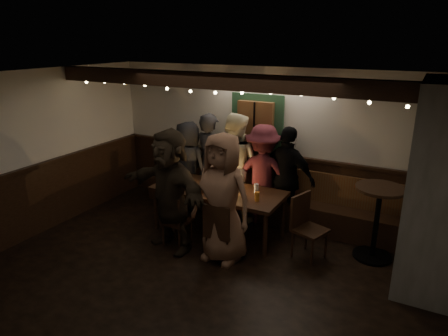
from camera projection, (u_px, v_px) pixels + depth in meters
The scene contains 13 objects.
room at pixel (310, 185), 5.61m from camera, with size 6.02×5.01×2.62m.
dining_table at pixel (218, 193), 6.36m from camera, with size 2.10×0.90×0.91m.
chair_near_left at pixel (173, 218), 5.98m from camera, with size 0.39×0.39×0.84m.
chair_near_right at pixel (219, 229), 5.57m from camera, with size 0.41×0.41×0.89m.
chair_end at pixel (305, 222), 5.71m from camera, with size 0.54×0.54×0.94m.
high_top at pixel (377, 214), 5.61m from camera, with size 0.68×0.68×1.09m.
person_a at pixel (188, 165), 7.32m from camera, with size 0.80×0.52×1.63m, color black.
person_b at pixel (210, 163), 7.17m from camera, with size 0.66×0.43×1.81m, color #232327.
person_c at pixel (234, 167), 6.85m from camera, with size 0.91×0.71×1.87m, color beige.
person_d at pixel (263, 175), 6.69m from camera, with size 1.11×0.64×1.71m, color #3F151D.
person_e at pixel (287, 178), 6.54m from camera, with size 1.00×0.42×1.71m, color black.
person_f at pixel (170, 190), 5.83m from camera, with size 1.71×0.55×1.85m, color black.
person_g at pixel (223, 198), 5.52m from camera, with size 0.91×0.59×1.86m, color brown.
Camera 1 is at (2.47, -3.79, 3.04)m, focal length 32.00 mm.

